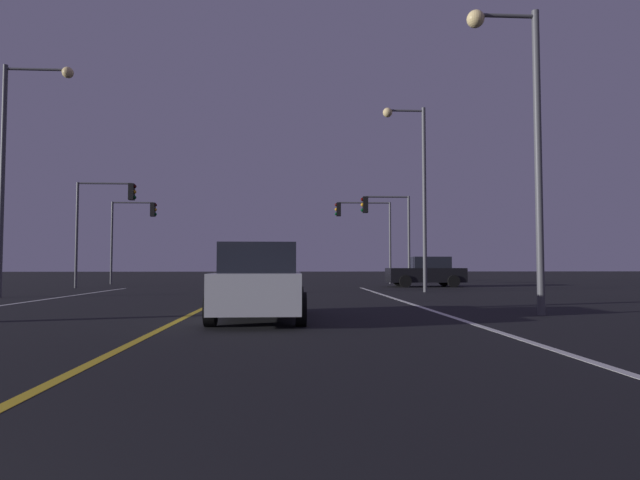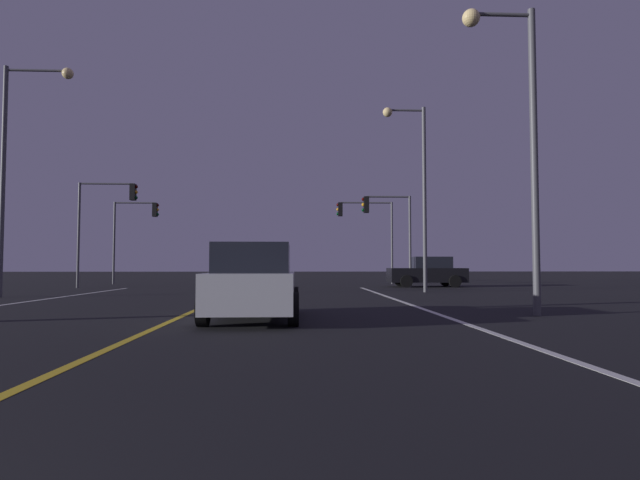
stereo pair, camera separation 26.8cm
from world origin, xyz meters
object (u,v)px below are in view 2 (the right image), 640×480
object	(u,v)px
traffic_light_near_left	(107,210)
street_lamp_right_near	(517,119)
car_crossing_side	(428,272)
traffic_light_far_left	(136,223)
traffic_light_near_right	(386,219)
street_lamp_right_far	(415,175)
car_lead_same_lane	(254,283)
street_lamp_left_mid	(19,151)
traffic_light_far_right	(365,222)

from	to	relation	value
traffic_light_near_left	street_lamp_right_near	world-z (taller)	street_lamp_right_near
car_crossing_side	traffic_light_near_left	size ratio (longest dim) A/B	0.75
traffic_light_far_left	street_lamp_right_near	bearing A→B (deg)	-53.86
traffic_light_near_right	traffic_light_far_left	world-z (taller)	traffic_light_far_left
traffic_light_near_right	traffic_light_near_left	distance (m)	15.33
street_lamp_right_near	street_lamp_right_far	world-z (taller)	street_lamp_right_far
traffic_light_near_right	street_lamp_right_near	size ratio (longest dim) A/B	0.67
car_lead_same_lane	traffic_light_near_right	size ratio (longest dim) A/B	0.85
traffic_light_near_right	street_lamp_left_mid	distance (m)	17.86
traffic_light_near_right	traffic_light_near_left	world-z (taller)	traffic_light_near_left
traffic_light_far_right	street_lamp_left_mid	bearing A→B (deg)	41.91
street_lamp_right_far	car_lead_same_lane	bearing A→B (deg)	61.25
car_crossing_side	traffic_light_near_right	distance (m)	3.89
street_lamp_right_near	traffic_light_near_right	bearing A→B (deg)	-88.45
street_lamp_left_mid	street_lamp_right_far	distance (m)	16.46
car_crossing_side	street_lamp_left_mid	size ratio (longest dim) A/B	0.48
traffic_light_far_left	street_lamp_left_mid	distance (m)	13.82
car_crossing_side	traffic_light_near_right	size ratio (longest dim) A/B	0.85
street_lamp_left_mid	traffic_light_near_left	bearing A→B (deg)	87.03
traffic_light_near_right	traffic_light_far_left	xyz separation A→B (m)	(-15.42, 5.50, 0.17)
traffic_light_near_left	street_lamp_left_mid	distance (m)	8.34
traffic_light_near_right	street_lamp_left_mid	world-z (taller)	street_lamp_left_mid
car_lead_same_lane	street_lamp_left_mid	bearing A→B (deg)	48.55
traffic_light_near_left	street_lamp_left_mid	world-z (taller)	street_lamp_left_mid
car_crossing_side	car_lead_same_lane	size ratio (longest dim) A/B	1.00
car_crossing_side	traffic_light_far_right	world-z (taller)	traffic_light_far_right
street_lamp_right_far	traffic_light_near_right	bearing A→B (deg)	-85.26
car_lead_same_lane	traffic_light_far_right	size ratio (longest dim) A/B	0.79
car_lead_same_lane	traffic_light_far_left	bearing A→B (deg)	22.95
street_lamp_left_mid	street_lamp_right_far	world-z (taller)	street_lamp_left_mid
traffic_light_near_right	traffic_light_far_right	world-z (taller)	traffic_light_far_right
traffic_light_near_right	traffic_light_near_left	xyz separation A→B (m)	(-15.32, 0.00, 0.45)
traffic_light_far_left	street_lamp_right_near	world-z (taller)	street_lamp_right_near
car_crossing_side	car_lead_same_lane	xyz separation A→B (m)	(-8.40, -17.49, 0.00)
traffic_light_near_left	traffic_light_far_left	xyz separation A→B (m)	(-0.10, 5.50, -0.28)
street_lamp_right_near	traffic_light_far_right	bearing A→B (deg)	-87.60
traffic_light_near_right	traffic_light_far_left	distance (m)	16.38
street_lamp_left_mid	street_lamp_right_near	bearing A→B (deg)	-26.34
traffic_light_near_left	street_lamp_right_far	size ratio (longest dim) A/B	0.67
traffic_light_near_right	street_lamp_right_near	xyz separation A→B (m)	(0.44, -16.22, 1.06)
traffic_light_far_right	street_lamp_right_far	bearing A→B (deg)	94.83
traffic_light_far_right	traffic_light_far_left	distance (m)	14.95
traffic_light_near_left	street_lamp_right_far	xyz separation A→B (m)	(15.75, -5.22, 1.11)
traffic_light_near_right	street_lamp_left_mid	xyz separation A→B (m)	(-15.75, -8.21, 1.87)
traffic_light_far_left	traffic_light_far_right	bearing A→B (deg)	0.00
car_lead_same_lane	traffic_light_far_right	xyz separation A→B (m)	(5.48, 22.36, 3.23)
car_crossing_side	traffic_light_near_left	distance (m)	18.10
traffic_light_near_right	traffic_light_far_right	bearing A→B (deg)	-85.09
traffic_light_near_left	street_lamp_right_far	distance (m)	16.63
car_crossing_side	street_lamp_right_near	bearing A→B (deg)	83.22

